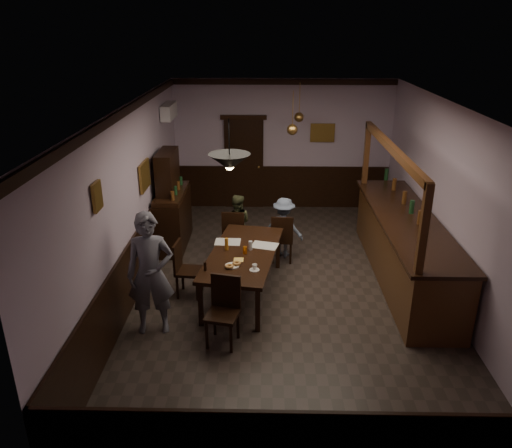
{
  "coord_description": "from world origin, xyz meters",
  "views": [
    {
      "loc": [
        -0.37,
        -7.38,
        4.15
      ],
      "look_at": [
        -0.53,
        -0.0,
        1.15
      ],
      "focal_mm": 35.0,
      "sensor_mm": 36.0,
      "label": 1
    }
  ],
  "objects_px": {
    "person_standing": "(151,274)",
    "pendant_brass_mid": "(292,130)",
    "chair_far_right": "(282,237)",
    "person_seated_left": "(237,224)",
    "chair_side": "(184,267)",
    "soda_can": "(245,250)",
    "chair_far_left": "(234,232)",
    "coffee_cup": "(255,267)",
    "bar_counter": "(404,246)",
    "sideboard": "(172,209)",
    "pendant_brass_far": "(299,117)",
    "dining_table": "(243,256)",
    "pendant_iron": "(230,162)",
    "person_seated_right": "(284,227)",
    "chair_near": "(224,307)"
  },
  "relations": [
    {
      "from": "dining_table",
      "to": "soda_can",
      "type": "xyz_separation_m",
      "value": [
        0.03,
        -0.06,
        0.12
      ]
    },
    {
      "from": "person_seated_left",
      "to": "bar_counter",
      "type": "height_order",
      "value": "bar_counter"
    },
    {
      "from": "chair_far_left",
      "to": "pendant_brass_mid",
      "type": "xyz_separation_m",
      "value": [
        1.07,
        0.7,
        1.77
      ]
    },
    {
      "from": "dining_table",
      "to": "pendant_iron",
      "type": "height_order",
      "value": "pendant_iron"
    },
    {
      "from": "pendant_iron",
      "to": "person_seated_right",
      "type": "bearing_deg",
      "value": 69.94
    },
    {
      "from": "chair_far_right",
      "to": "person_seated_left",
      "type": "xyz_separation_m",
      "value": [
        -0.85,
        0.42,
        0.07
      ]
    },
    {
      "from": "chair_far_left",
      "to": "bar_counter",
      "type": "bearing_deg",
      "value": 170.78
    },
    {
      "from": "soda_can",
      "to": "bar_counter",
      "type": "bearing_deg",
      "value": 14.24
    },
    {
      "from": "person_seated_left",
      "to": "dining_table",
      "type": "bearing_deg",
      "value": 99.59
    },
    {
      "from": "sideboard",
      "to": "pendant_brass_mid",
      "type": "distance_m",
      "value": 2.78
    },
    {
      "from": "person_seated_left",
      "to": "person_seated_right",
      "type": "xyz_separation_m",
      "value": [
        0.89,
        -0.14,
        -0.0
      ]
    },
    {
      "from": "person_standing",
      "to": "pendant_brass_mid",
      "type": "relative_size",
      "value": 2.22
    },
    {
      "from": "sideboard",
      "to": "pendant_brass_far",
      "type": "relative_size",
      "value": 2.35
    },
    {
      "from": "chair_side",
      "to": "soda_can",
      "type": "height_order",
      "value": "chair_side"
    },
    {
      "from": "soda_can",
      "to": "person_seated_right",
      "type": "bearing_deg",
      "value": 66.51
    },
    {
      "from": "chair_far_left",
      "to": "bar_counter",
      "type": "distance_m",
      "value": 3.04
    },
    {
      "from": "chair_side",
      "to": "person_standing",
      "type": "height_order",
      "value": "person_standing"
    },
    {
      "from": "pendant_iron",
      "to": "pendant_brass_mid",
      "type": "distance_m",
      "value": 2.98
    },
    {
      "from": "chair_far_right",
      "to": "chair_side",
      "type": "relative_size",
      "value": 1.01
    },
    {
      "from": "dining_table",
      "to": "chair_far_left",
      "type": "bearing_deg",
      "value": 100.0
    },
    {
      "from": "chair_side",
      "to": "dining_table",
      "type": "bearing_deg",
      "value": -80.39
    },
    {
      "from": "pendant_brass_mid",
      "to": "pendant_brass_far",
      "type": "distance_m",
      "value": 1.31
    },
    {
      "from": "person_seated_right",
      "to": "pendant_iron",
      "type": "xyz_separation_m",
      "value": [
        -0.82,
        -2.25,
        1.86
      ]
    },
    {
      "from": "dining_table",
      "to": "person_seated_right",
      "type": "bearing_deg",
      "value": 64.59
    },
    {
      "from": "sideboard",
      "to": "pendant_brass_far",
      "type": "distance_m",
      "value": 3.26
    },
    {
      "from": "chair_near",
      "to": "pendant_brass_mid",
      "type": "relative_size",
      "value": 1.2
    },
    {
      "from": "pendant_brass_far",
      "to": "person_seated_right",
      "type": "bearing_deg",
      "value": -100.35
    },
    {
      "from": "chair_near",
      "to": "soda_can",
      "type": "relative_size",
      "value": 8.1
    },
    {
      "from": "soda_can",
      "to": "chair_far_left",
      "type": "bearing_deg",
      "value": 100.8
    },
    {
      "from": "chair_far_right",
      "to": "person_standing",
      "type": "xyz_separation_m",
      "value": [
        -1.89,
        -2.25,
        0.39
      ]
    },
    {
      "from": "coffee_cup",
      "to": "bar_counter",
      "type": "relative_size",
      "value": 0.02
    },
    {
      "from": "soda_can",
      "to": "pendant_brass_mid",
      "type": "height_order",
      "value": "pendant_brass_mid"
    },
    {
      "from": "chair_side",
      "to": "bar_counter",
      "type": "xyz_separation_m",
      "value": [
        3.67,
        0.67,
        0.09
      ]
    },
    {
      "from": "dining_table",
      "to": "person_standing",
      "type": "relative_size",
      "value": 1.29
    },
    {
      "from": "soda_can",
      "to": "sideboard",
      "type": "bearing_deg",
      "value": 127.43
    },
    {
      "from": "chair_near",
      "to": "person_standing",
      "type": "relative_size",
      "value": 0.54
    },
    {
      "from": "person_standing",
      "to": "coffee_cup",
      "type": "height_order",
      "value": "person_standing"
    },
    {
      "from": "soda_can",
      "to": "sideboard",
      "type": "distance_m",
      "value": 2.49
    },
    {
      "from": "person_seated_right",
      "to": "pendant_iron",
      "type": "distance_m",
      "value": 3.03
    },
    {
      "from": "person_seated_left",
      "to": "coffee_cup",
      "type": "height_order",
      "value": "person_seated_left"
    },
    {
      "from": "soda_can",
      "to": "bar_counter",
      "type": "xyz_separation_m",
      "value": [
        2.69,
        0.68,
        -0.21
      ]
    },
    {
      "from": "chair_far_right",
      "to": "chair_side",
      "type": "height_order",
      "value": "chair_far_right"
    },
    {
      "from": "chair_far_left",
      "to": "bar_counter",
      "type": "height_order",
      "value": "bar_counter"
    },
    {
      "from": "chair_side",
      "to": "coffee_cup",
      "type": "bearing_deg",
      "value": -109.44
    },
    {
      "from": "soda_can",
      "to": "sideboard",
      "type": "height_order",
      "value": "sideboard"
    },
    {
      "from": "pendant_brass_far",
      "to": "person_standing",
      "type": "bearing_deg",
      "value": -117.37
    },
    {
      "from": "person_seated_right",
      "to": "pendant_brass_mid",
      "type": "relative_size",
      "value": 1.42
    },
    {
      "from": "chair_far_left",
      "to": "person_standing",
      "type": "xyz_separation_m",
      "value": [
        -1.0,
        -2.39,
        0.38
      ]
    },
    {
      "from": "chair_far_right",
      "to": "coffee_cup",
      "type": "distance_m",
      "value": 1.87
    },
    {
      "from": "pendant_brass_mid",
      "to": "pendant_brass_far",
      "type": "relative_size",
      "value": 1.0
    }
  ]
}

